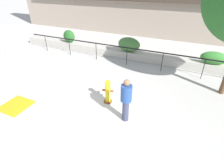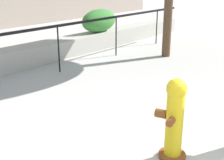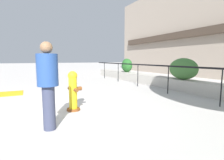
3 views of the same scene
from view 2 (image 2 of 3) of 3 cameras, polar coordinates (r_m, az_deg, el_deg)
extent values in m
cylinder|color=black|center=(7.57, -9.74, 5.64)|extent=(0.04, 0.04, 1.15)
cylinder|color=black|center=(9.05, 0.75, 8.06)|extent=(0.04, 0.04, 1.15)
cylinder|color=black|center=(10.76, 8.18, 9.60)|extent=(0.04, 0.04, 1.15)
ellipsoid|color=#387F33|center=(10.08, -2.35, 10.80)|extent=(1.43, 0.61, 0.72)
cylinder|color=brown|center=(4.24, 10.91, -13.36)|extent=(0.42, 0.42, 0.06)
cylinder|color=gold|center=(4.02, 11.31, -7.85)|extent=(0.26, 0.26, 0.85)
sphere|color=gold|center=(3.84, 11.76, -1.57)|extent=(0.25, 0.25, 0.25)
cylinder|color=brown|center=(4.02, 8.94, -6.08)|extent=(0.14, 0.16, 0.11)
cylinder|color=brown|center=(4.13, 12.10, -5.61)|extent=(0.14, 0.12, 0.09)
cylinder|color=brown|center=(3.83, 10.66, -7.55)|extent=(0.14, 0.12, 0.09)
cylinder|color=brown|center=(9.00, 10.26, 12.64)|extent=(0.24, 0.24, 2.68)
camera|label=1|loc=(7.41, 80.36, 22.33)|focal=28.00mm
camera|label=3|loc=(7.90, 36.29, 8.96)|focal=28.00mm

